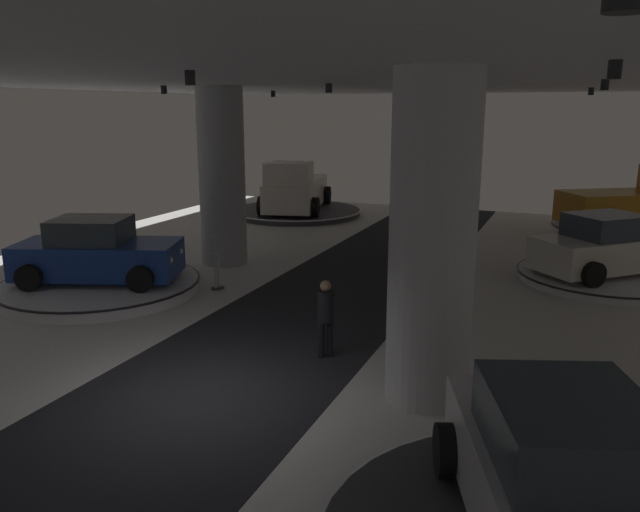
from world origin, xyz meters
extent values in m
cube|color=silver|center=(0.00, 0.00, -0.03)|extent=(24.00, 44.00, 0.05)
cube|color=#232328|center=(0.00, 0.00, 0.00)|extent=(4.40, 44.00, 0.01)
cube|color=silver|center=(0.00, 0.00, 5.55)|extent=(24.00, 44.00, 0.10)
cylinder|color=black|center=(-4.70, 5.87, 5.32)|extent=(0.16, 0.16, 0.22)
cylinder|color=black|center=(-4.60, 12.08, 5.32)|extent=(0.16, 0.16, 0.22)
cylinder|color=black|center=(0.12, 0.01, 5.32)|extent=(0.16, 0.16, 0.22)
cylinder|color=black|center=(-0.04, 6.09, 5.32)|extent=(0.16, 0.16, 0.22)
cylinder|color=black|center=(-0.12, 12.33, 5.32)|extent=(0.16, 0.16, 0.22)
cylinder|color=black|center=(6.01, 0.10, 5.32)|extent=(0.16, 0.16, 0.22)
cylinder|color=black|center=(6.04, 6.01, 5.32)|extent=(0.16, 0.16, 0.22)
cylinder|color=black|center=(5.82, 12.13, 5.32)|extent=(0.16, 0.16, 0.22)
cylinder|color=silver|center=(3.61, 1.54, 2.75)|extent=(1.42, 1.42, 5.50)
cylinder|color=#ADADB2|center=(-4.57, 8.43, 2.75)|extent=(1.45, 1.45, 5.50)
cylinder|color=silver|center=(6.66, 10.69, 0.13)|extent=(4.75, 4.75, 0.25)
cylinder|color=black|center=(6.66, 10.69, 0.22)|extent=(4.84, 4.84, 0.05)
cube|color=silver|center=(6.66, 10.69, 0.86)|extent=(4.28, 4.20, 0.90)
cube|color=#2D3842|center=(6.55, 10.59, 1.61)|extent=(2.45, 2.44, 0.70)
cylinder|color=black|center=(7.00, 12.40, 0.59)|extent=(0.64, 0.63, 0.68)
cylinder|color=black|center=(4.94, 10.43, 0.59)|extent=(0.64, 0.63, 0.68)
cylinder|color=black|center=(6.32, 8.98, 0.59)|extent=(0.64, 0.63, 0.68)
cylinder|color=silver|center=(7.67, 18.11, 0.19)|extent=(5.56, 5.56, 0.37)
cylinder|color=black|center=(7.67, 18.11, 0.34)|extent=(5.68, 5.68, 0.05)
cube|color=#B77519|center=(7.67, 18.11, 1.12)|extent=(5.59, 4.65, 1.20)
cylinder|color=black|center=(5.47, 18.09, 0.79)|extent=(0.86, 0.69, 0.84)
cylinder|color=black|center=(6.75, 16.12, 0.79)|extent=(0.86, 0.69, 0.84)
cylinder|color=#333338|center=(-6.20, 17.44, 0.13)|extent=(5.85, 5.85, 0.27)
cylinder|color=white|center=(-6.20, 17.44, 0.24)|extent=(5.97, 5.97, 0.05)
cube|color=silver|center=(-6.20, 17.44, 1.02)|extent=(3.32, 5.65, 1.20)
cube|color=silver|center=(-5.79, 15.79, 2.07)|extent=(2.26, 2.11, 1.00)
cube|color=#28333D|center=(-5.91, 16.28, 2.07)|extent=(1.72, 0.50, 0.75)
cylinder|color=black|center=(-4.61, 15.92, 0.69)|extent=(0.48, 0.88, 0.84)
cylinder|color=black|center=(-6.89, 15.35, 0.69)|extent=(0.48, 0.88, 0.84)
cylinder|color=black|center=(-5.51, 19.52, 0.69)|extent=(0.48, 0.88, 0.84)
cylinder|color=black|center=(-7.79, 18.95, 0.69)|extent=(0.48, 0.88, 0.84)
cube|color=silver|center=(5.93, -2.24, 0.98)|extent=(3.15, 4.56, 0.90)
cube|color=#2D3842|center=(5.87, -2.10, 1.73)|extent=(2.12, 2.32, 0.70)
cylinder|color=black|center=(6.37, -0.56, 0.71)|extent=(0.44, 0.71, 0.68)
cylinder|color=black|center=(4.49, -1.25, 0.71)|extent=(0.44, 0.71, 0.68)
cylinder|color=silver|center=(-5.90, 4.23, 0.17)|extent=(5.17, 5.17, 0.33)
cylinder|color=black|center=(-5.90, 4.23, 0.30)|extent=(5.27, 5.27, 0.05)
cube|color=navy|center=(-5.90, 4.23, 0.94)|extent=(4.56, 3.16, 0.90)
cube|color=#2D3842|center=(-6.04, 4.18, 1.69)|extent=(2.33, 2.13, 0.70)
cylinder|color=black|center=(-4.91, 5.67, 0.67)|extent=(0.71, 0.44, 0.68)
cylinder|color=black|center=(-4.21, 3.79, 0.67)|extent=(0.71, 0.44, 0.68)
cylinder|color=black|center=(-7.59, 4.67, 0.67)|extent=(0.71, 0.44, 0.68)
cylinder|color=black|center=(-6.89, 2.79, 0.67)|extent=(0.71, 0.44, 0.68)
sphere|color=white|center=(-4.15, 5.41, 1.05)|extent=(0.18, 0.18, 0.18)
sphere|color=white|center=(-3.80, 4.49, 1.05)|extent=(0.18, 0.18, 0.18)
cylinder|color=black|center=(1.42, 2.55, 0.40)|extent=(0.14, 0.14, 0.80)
cylinder|color=black|center=(1.28, 2.43, 0.40)|extent=(0.14, 0.14, 0.80)
cylinder|color=black|center=(1.35, 2.49, 1.06)|extent=(0.32, 0.32, 0.62)
sphere|color=#99755B|center=(1.35, 2.49, 1.48)|extent=(0.22, 0.22, 0.22)
cylinder|color=#333338|center=(3.33, 4.96, 0.02)|extent=(0.28, 0.28, 0.04)
cylinder|color=#B2B2B7|center=(3.33, 4.96, 0.48)|extent=(0.07, 0.07, 0.96)
sphere|color=#B2B2B7|center=(3.33, 4.96, 0.96)|extent=(0.10, 0.10, 0.10)
cylinder|color=#333338|center=(-3.21, 5.70, 0.02)|extent=(0.28, 0.28, 0.04)
cylinder|color=#B2B2B7|center=(-3.21, 5.70, 0.48)|extent=(0.07, 0.07, 0.96)
sphere|color=#B2B2B7|center=(-3.21, 5.70, 0.96)|extent=(0.10, 0.10, 0.10)
cylinder|color=#333338|center=(-3.17, 5.79, 0.02)|extent=(0.28, 0.28, 0.04)
cylinder|color=#B2B2B7|center=(-3.17, 5.79, 0.48)|extent=(0.07, 0.07, 0.96)
sphere|color=#B2B2B7|center=(-3.17, 5.79, 0.96)|extent=(0.10, 0.10, 0.10)
camera|label=1|loc=(5.74, -8.28, 4.90)|focal=34.81mm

